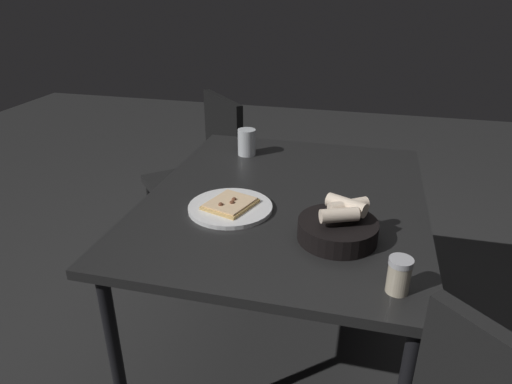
# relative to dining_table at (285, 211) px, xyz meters

# --- Properties ---
(ground) EXTENTS (8.00, 8.00, 0.00)m
(ground) POSITION_rel_dining_table_xyz_m (0.00, 0.00, -0.70)
(ground) COLOR #272727
(dining_table) EXTENTS (0.95, 1.17, 0.76)m
(dining_table) POSITION_rel_dining_table_xyz_m (0.00, 0.00, 0.00)
(dining_table) COLOR black
(dining_table) RESTS_ON ground
(pizza_plate) EXTENTS (0.28, 0.28, 0.04)m
(pizza_plate) POSITION_rel_dining_table_xyz_m (0.16, 0.15, 0.07)
(pizza_plate) COLOR white
(pizza_plate) RESTS_ON dining_table
(bread_basket) EXTENTS (0.23, 0.23, 0.12)m
(bread_basket) POSITION_rel_dining_table_xyz_m (-0.20, 0.25, 0.10)
(bread_basket) COLOR black
(bread_basket) RESTS_ON dining_table
(beer_glass) EXTENTS (0.08, 0.08, 0.11)m
(beer_glass) POSITION_rel_dining_table_xyz_m (0.24, -0.36, 0.11)
(beer_glass) COLOR silver
(beer_glass) RESTS_ON dining_table
(pepper_shaker) EXTENTS (0.06, 0.06, 0.09)m
(pepper_shaker) POSITION_rel_dining_table_xyz_m (-0.36, 0.46, 0.10)
(pepper_shaker) COLOR #BFB299
(pepper_shaker) RESTS_ON dining_table
(chair_far) EXTENTS (0.62, 0.62, 0.88)m
(chair_far) POSITION_rel_dining_table_xyz_m (0.59, -0.76, -0.20)
(chair_far) COLOR black
(chair_far) RESTS_ON ground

